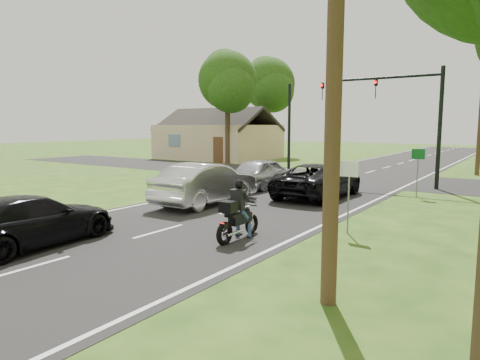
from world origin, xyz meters
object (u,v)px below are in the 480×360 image
(dark_car_behind, at_px, (31,220))
(traffic_signal, at_px, (401,106))
(dark_suv, at_px, (319,180))
(silver_sedan, at_px, (207,183))
(sign_white, at_px, (349,179))
(motorcycle_rider, at_px, (237,216))
(utility_pole_near, at_px, (336,5))
(sign_green, at_px, (418,161))
(silver_suv, at_px, (264,173))

(dark_car_behind, xyz_separation_m, traffic_signal, (4.97, 16.97, 3.45))
(dark_suv, height_order, traffic_signal, traffic_signal)
(silver_sedan, distance_m, dark_car_behind, 7.31)
(dark_car_behind, bearing_deg, dark_suv, -109.98)
(dark_car_behind, relative_size, traffic_signal, 0.73)
(sign_white, bearing_deg, dark_car_behind, -136.78)
(motorcycle_rider, bearing_deg, dark_car_behind, -139.58)
(dark_car_behind, bearing_deg, motorcycle_rider, -144.30)
(silver_sedan, distance_m, utility_pole_near, 10.96)
(utility_pole_near, relative_size, sign_green, 4.71)
(utility_pole_near, bearing_deg, silver_suv, 125.77)
(dark_car_behind, distance_m, traffic_signal, 18.02)
(motorcycle_rider, height_order, dark_suv, motorcycle_rider)
(sign_white, height_order, sign_green, same)
(motorcycle_rider, height_order, sign_green, sign_green)
(motorcycle_rider, height_order, utility_pole_near, utility_pole_near)
(silver_suv, relative_size, sign_green, 2.09)
(traffic_signal, distance_m, sign_green, 4.24)
(silver_sedan, relative_size, sign_green, 2.36)
(traffic_signal, bearing_deg, silver_sedan, -117.37)
(traffic_signal, distance_m, sign_white, 11.39)
(dark_suv, distance_m, dark_car_behind, 11.80)
(silver_sedan, bearing_deg, dark_car_behind, 88.98)
(utility_pole_near, bearing_deg, traffic_signal, 100.14)
(dark_car_behind, bearing_deg, silver_suv, -93.11)
(dark_car_behind, height_order, traffic_signal, traffic_signal)
(utility_pole_near, distance_m, sign_green, 13.50)
(traffic_signal, bearing_deg, sign_white, -82.95)
(dark_suv, height_order, dark_car_behind, dark_suv)
(dark_car_behind, bearing_deg, sign_white, -142.15)
(sign_green, bearing_deg, traffic_signal, 117.38)
(sign_white, bearing_deg, motorcycle_rider, -133.24)
(silver_suv, bearing_deg, silver_sedan, 97.64)
(motorcycle_rider, relative_size, sign_white, 0.93)
(motorcycle_rider, distance_m, silver_suv, 10.08)
(motorcycle_rider, bearing_deg, silver_sedan, 136.91)
(dark_suv, height_order, silver_sedan, silver_sedan)
(dark_car_behind, xyz_separation_m, utility_pole_near, (7.83, 0.97, 4.40))
(motorcycle_rider, relative_size, sign_green, 0.93)
(traffic_signal, height_order, utility_pole_near, utility_pole_near)
(silver_suv, bearing_deg, sign_green, -166.07)
(sign_white, bearing_deg, traffic_signal, 97.05)
(silver_sedan, xyz_separation_m, utility_pole_near, (7.86, -6.34, 4.25))
(motorcycle_rider, height_order, traffic_signal, traffic_signal)
(silver_sedan, relative_size, utility_pole_near, 0.50)
(silver_suv, distance_m, sign_green, 7.22)
(silver_sedan, bearing_deg, motorcycle_rider, 136.31)
(motorcycle_rider, relative_size, silver_suv, 0.44)
(motorcycle_rider, distance_m, dark_suv, 7.94)
(silver_sedan, bearing_deg, sign_green, -135.92)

